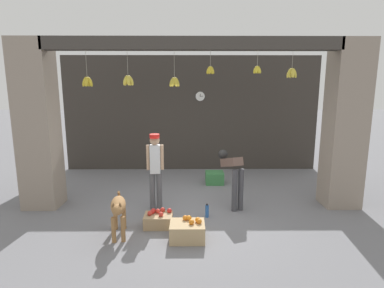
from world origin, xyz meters
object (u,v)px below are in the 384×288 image
object	(u,v)px
worker_stooping	(232,171)
wall_clock	(200,96)
fruit_crate_apples	(158,220)
dog	(118,208)
fruit_crate_oranges	(188,231)
water_bottle	(207,211)
produce_box_green	(215,178)
shopkeeper	(155,166)

from	to	relation	value
worker_stooping	wall_clock	distance (m)	3.30
fruit_crate_apples	wall_clock	distance (m)	4.46
dog	fruit_crate_oranges	world-z (taller)	dog
water_bottle	dog	bearing A→B (deg)	-153.92
dog	produce_box_green	xyz separation A→B (m)	(1.82, 2.81, -0.34)
fruit_crate_oranges	produce_box_green	size ratio (longest dim) A/B	1.22
shopkeeper	fruit_crate_oranges	bearing A→B (deg)	113.10
worker_stooping	water_bottle	bearing A→B (deg)	-154.32
fruit_crate_apples	wall_clock	size ratio (longest dim) A/B	1.75
water_bottle	wall_clock	distance (m)	4.04
dog	shopkeeper	size ratio (longest dim) A/B	0.57
fruit_crate_oranges	water_bottle	distance (m)	0.93
dog	fruit_crate_oranges	bearing A→B (deg)	73.61
wall_clock	fruit_crate_oranges	bearing A→B (deg)	-94.60
fruit_crate_apples	water_bottle	distance (m)	0.97
worker_stooping	fruit_crate_oranges	xyz separation A→B (m)	(-0.91, -1.41, -0.60)
dog	wall_clock	distance (m)	4.78
worker_stooping	water_bottle	xyz separation A→B (m)	(-0.55, -0.55, -0.62)
water_bottle	fruit_crate_oranges	bearing A→B (deg)	-113.10
dog	produce_box_green	distance (m)	3.36
shopkeeper	wall_clock	distance (m)	3.46
fruit_crate_oranges	produce_box_green	xyz separation A→B (m)	(0.68, 2.93, 0.00)
produce_box_green	fruit_crate_apples	bearing A→B (deg)	-116.22
shopkeeper	fruit_crate_oranges	size ratio (longest dim) A/B	2.75
shopkeeper	worker_stooping	distance (m)	1.58
worker_stooping	produce_box_green	size ratio (longest dim) A/B	2.42
shopkeeper	wall_clock	bearing A→B (deg)	-112.02
dog	shopkeeper	xyz separation A→B (m)	(0.49, 1.16, 0.41)
produce_box_green	worker_stooping	bearing A→B (deg)	-81.28
fruit_crate_oranges	produce_box_green	bearing A→B (deg)	76.92
produce_box_green	water_bottle	xyz separation A→B (m)	(-0.31, -2.07, -0.03)
dog	worker_stooping	xyz separation A→B (m)	(2.05, 1.29, 0.26)
dog	wall_clock	bearing A→B (deg)	150.31
dog	worker_stooping	size ratio (longest dim) A/B	0.79
dog	produce_box_green	bearing A→B (deg)	136.83
water_bottle	wall_clock	world-z (taller)	wall_clock
dog	shopkeeper	world-z (taller)	shopkeeper
dog	fruit_crate_apples	bearing A→B (deg)	110.09
water_bottle	worker_stooping	bearing A→B (deg)	45.42
shopkeeper	fruit_crate_apples	distance (m)	1.12
produce_box_green	dog	bearing A→B (deg)	-122.94
dog	fruit_crate_apples	xyz separation A→B (m)	(0.61, 0.36, -0.36)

